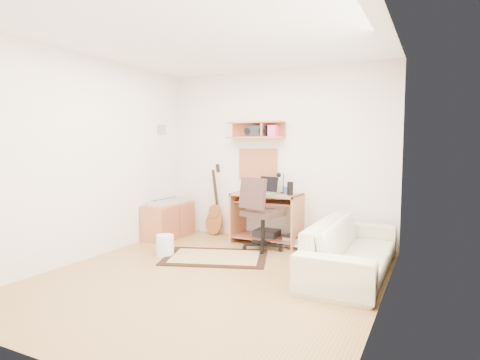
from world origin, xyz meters
The scene contains 22 objects.
floor centered at (0.00, 0.00, -0.01)m, with size 3.60×4.00×0.01m, color #AA7E46.
ceiling centered at (0.00, 0.00, 2.60)m, with size 3.60×4.00×0.01m, color white.
back_wall centered at (0.00, 2.00, 1.30)m, with size 3.60×0.01×2.60m, color white.
left_wall centered at (-1.80, 0.00, 1.30)m, with size 0.01×4.00×2.60m, color white.
right_wall centered at (1.80, 0.00, 1.30)m, with size 0.01×4.00×2.60m, color white.
wall_shelf centered at (-0.30, 1.88, 1.70)m, with size 0.90×0.25×0.26m, color #C07443.
cork_board centered at (-0.30, 1.98, 1.17)m, with size 0.64×0.03×0.49m, color tan.
wall_photo centered at (-1.79, 1.50, 1.72)m, with size 0.02×0.20×0.15m, color #4C8CBF.
desk centered at (-0.04, 1.73, 0.38)m, with size 1.00×0.55×0.75m, color #C07443, non-canonical shape.
laptop centered at (-0.08, 1.71, 0.87)m, with size 0.33×0.33×0.25m, color silver, non-canonical shape.
speaker centered at (0.34, 1.68, 0.85)m, with size 0.09×0.09×0.20m, color black.
desk_lamp centered at (0.17, 1.87, 0.90)m, with size 0.10×0.10×0.31m, color black, non-canonical shape.
pencil_cup centered at (0.22, 1.83, 0.80)m, with size 0.07×0.07×0.10m, color #2D5289.
boombox centered at (-0.28, 1.87, 1.68)m, with size 0.32×0.15×0.16m, color black.
rug centered at (-0.33, 0.70, 0.01)m, with size 1.32×0.88×0.02m, color beige.
task_chair centered at (0.06, 1.35, 0.52)m, with size 0.53×0.53×1.04m, color #372520, non-canonical shape.
cabinet centered at (-1.58, 1.37, 0.28)m, with size 0.40×0.90×0.55m, color #C07443.
music_keyboard centered at (-1.58, 1.37, 0.58)m, with size 0.22×0.72×0.06m, color #B2B5BA.
guitar centered at (-1.02, 1.86, 0.58)m, with size 0.31×0.19×1.17m, color #9C5A30, non-canonical shape.
waste_basket centered at (-0.99, 0.49, 0.14)m, with size 0.23×0.23×0.28m, color white.
printer centered at (0.48, 1.75, 0.09)m, with size 0.42×0.33×0.16m, color #A5A8AA.
sofa centered at (1.38, 0.86, 0.40)m, with size 2.02×0.59×0.79m, color beige.
Camera 1 is at (2.23, -3.72, 1.47)m, focal length 29.80 mm.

